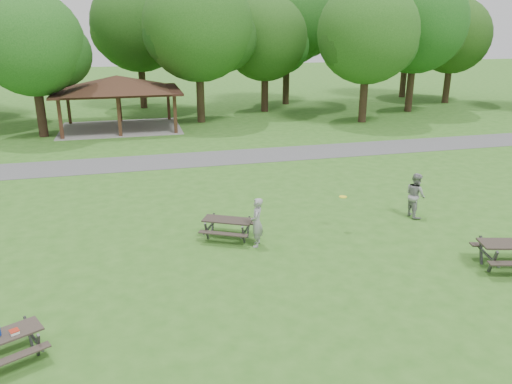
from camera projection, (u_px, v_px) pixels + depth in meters
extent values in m
plane|color=#31671D|center=(257.00, 277.00, 14.96)|extent=(160.00, 160.00, 0.00)
cube|color=#4F4F52|center=(195.00, 159.00, 27.81)|extent=(120.00, 3.20, 0.02)
cube|color=#391F14|center=(60.00, 119.00, 32.29)|extent=(0.22, 0.22, 2.60)
cube|color=#362313|center=(69.00, 107.00, 37.25)|extent=(0.22, 0.22, 2.60)
cube|color=#382114|center=(119.00, 117.00, 33.16)|extent=(0.22, 0.22, 2.60)
cube|color=#331B12|center=(120.00, 105.00, 38.11)|extent=(0.22, 0.22, 2.60)
cube|color=#352013|center=(175.00, 115.00, 34.02)|extent=(0.22, 0.22, 2.60)
cube|color=#391F14|center=(168.00, 103.00, 38.97)|extent=(0.22, 0.22, 2.60)
cube|color=black|center=(118.00, 91.00, 35.19)|extent=(8.60, 6.60, 0.16)
pyramid|color=#311D13|center=(117.00, 83.00, 35.00)|extent=(7.01, 7.01, 1.00)
cube|color=gray|center=(121.00, 128.00, 36.05)|extent=(8.40, 6.40, 0.03)
sphere|color=#164513|center=(0.00, 40.00, 37.06)|extent=(5.07, 5.07, 5.07)
cylinder|color=black|center=(41.00, 110.00, 32.95)|extent=(0.60, 0.60, 3.50)
sphere|color=#194F16|center=(31.00, 44.00, 31.59)|extent=(6.60, 6.60, 6.60)
sphere|color=#144112|center=(58.00, 54.00, 32.42)|extent=(4.29, 4.29, 4.29)
sphere|color=#1B4A15|center=(9.00, 52.00, 31.25)|extent=(3.96, 3.96, 3.96)
cylinder|color=#2F2215|center=(200.00, 96.00, 37.72)|extent=(0.60, 0.60, 4.02)
sphere|color=#1C4C15|center=(198.00, 26.00, 36.11)|extent=(8.00, 8.00, 8.00)
sphere|color=#163F12|center=(222.00, 37.00, 37.06)|extent=(5.20, 5.20, 5.20)
sphere|color=#144112|center=(176.00, 35.00, 35.75)|extent=(4.80, 4.80, 4.80)
cylinder|color=black|center=(265.00, 91.00, 42.43)|extent=(0.60, 0.60, 3.43)
sphere|color=#1A4313|center=(265.00, 38.00, 41.03)|extent=(7.00, 7.00, 7.00)
sphere|color=#174E16|center=(282.00, 46.00, 41.90)|extent=(4.55, 4.55, 4.55)
sphere|color=#1A3F12|center=(249.00, 45.00, 40.69)|extent=(4.20, 4.20, 4.20)
cylinder|color=black|center=(363.00, 97.00, 37.81)|extent=(0.60, 0.60, 3.78)
sphere|color=#1D4E16|center=(368.00, 33.00, 36.31)|extent=(7.40, 7.40, 7.40)
sphere|color=#184714|center=(386.00, 43.00, 37.21)|extent=(4.81, 4.81, 4.81)
sphere|color=#183F12|center=(350.00, 41.00, 35.96)|extent=(4.44, 4.44, 4.44)
cylinder|color=#302015|center=(410.00, 87.00, 42.36)|extent=(0.60, 0.60, 4.20)
sphere|color=#164C15|center=(416.00, 22.00, 40.69)|extent=(8.20, 8.20, 8.20)
sphere|color=#1C4012|center=(433.00, 33.00, 41.66)|extent=(5.33, 5.33, 5.33)
sphere|color=#1D4614|center=(399.00, 30.00, 40.32)|extent=(4.92, 4.92, 4.92)
cylinder|color=#312115|center=(447.00, 84.00, 47.07)|extent=(0.60, 0.60, 3.57)
sphere|color=#1C4313|center=(453.00, 36.00, 45.67)|extent=(6.80, 6.80, 6.80)
sphere|color=#173F12|center=(464.00, 43.00, 46.52)|extent=(4.42, 4.42, 4.42)
sphere|color=#124012|center=(440.00, 42.00, 45.34)|extent=(4.08, 4.08, 4.08)
cylinder|color=#321E16|center=(143.00, 84.00, 44.11)|extent=(0.60, 0.60, 4.13)
sphere|color=#194513|center=(138.00, 24.00, 42.48)|extent=(8.00, 8.00, 8.00)
sphere|color=#184A15|center=(160.00, 34.00, 43.44)|extent=(5.20, 5.20, 5.20)
sphere|color=#1F4E16|center=(119.00, 32.00, 42.12)|extent=(4.80, 4.80, 4.80)
cylinder|color=black|center=(286.00, 79.00, 46.16)|extent=(0.60, 0.60, 4.55)
sphere|color=#174915|center=(287.00, 17.00, 44.42)|extent=(8.40, 8.40, 8.40)
sphere|color=#1B4413|center=(306.00, 27.00, 45.40)|extent=(5.46, 5.46, 5.46)
sphere|color=#174C15|center=(270.00, 25.00, 44.04)|extent=(5.04, 5.04, 5.04)
cylinder|color=black|center=(404.00, 76.00, 50.62)|extent=(0.60, 0.60, 4.27)
sphere|color=#164112|center=(409.00, 22.00, 48.97)|extent=(8.00, 8.00, 8.00)
sphere|color=#144614|center=(422.00, 31.00, 49.92)|extent=(5.20, 5.20, 5.20)
sphere|color=#124213|center=(394.00, 29.00, 48.60)|extent=(4.80, 4.80, 4.80)
cube|color=#322924|center=(1.00, 336.00, 10.99)|extent=(1.79, 1.33, 0.05)
cube|color=#322A24|center=(10.00, 359.00, 10.69)|extent=(1.60, 0.96, 0.04)
cube|color=#3E3E40|center=(38.00, 345.00, 11.25)|extent=(0.20, 0.34, 0.73)
cube|color=#454548|center=(28.00, 331.00, 11.75)|extent=(0.20, 0.34, 0.73)
cube|color=#3F3F41|center=(33.00, 337.00, 11.49)|extent=(0.65, 1.24, 0.05)
cube|color=white|center=(14.00, 332.00, 11.05)|extent=(0.25, 0.25, 0.06)
cube|color=#AF2614|center=(14.00, 331.00, 11.04)|extent=(0.26, 0.26, 0.01)
cube|color=#2B241F|center=(228.00, 220.00, 17.44)|extent=(1.84, 1.39, 0.05)
cube|color=#2F2722|center=(223.00, 234.00, 17.00)|extent=(1.64, 1.01, 0.04)
cube|color=black|center=(232.00, 221.00, 18.05)|extent=(1.64, 1.01, 0.04)
cube|color=#38393B|center=(207.00, 231.00, 17.36)|extent=(0.22, 0.35, 0.75)
cube|color=#424245|center=(213.00, 224.00, 18.02)|extent=(0.22, 0.35, 0.75)
cube|color=#454548|center=(210.00, 227.00, 17.68)|extent=(0.69, 1.27, 0.05)
cube|color=#3F3F42|center=(243.00, 235.00, 17.08)|extent=(0.22, 0.35, 0.75)
cube|color=#454548|center=(249.00, 227.00, 17.74)|extent=(0.22, 0.35, 0.75)
cube|color=#3E3E40|center=(246.00, 230.00, 17.40)|extent=(0.69, 1.27, 0.05)
cube|color=#2D2521|center=(502.00, 245.00, 16.00)|extent=(2.03, 0.79, 0.04)
cube|color=#3C3C3E|center=(493.00, 262.00, 15.00)|extent=(0.17, 0.43, 0.88)
cube|color=#3A3B3D|center=(481.00, 250.00, 15.80)|extent=(0.17, 0.43, 0.88)
cube|color=#3B3C3E|center=(487.00, 255.00, 15.39)|extent=(0.48, 1.61, 0.06)
cylinder|color=yellow|center=(343.00, 197.00, 17.97)|extent=(0.37, 0.37, 0.02)
imported|color=gray|center=(257.00, 222.00, 16.80)|extent=(0.61, 0.73, 1.72)
imported|color=gray|center=(415.00, 195.00, 19.39)|extent=(0.70, 0.89, 1.77)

